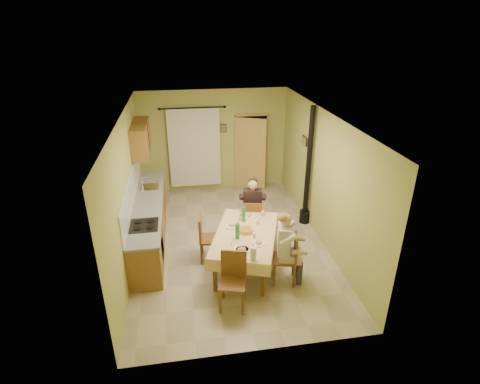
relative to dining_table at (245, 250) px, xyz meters
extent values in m
cube|color=tan|center=(-0.19, 0.93, -0.38)|extent=(4.00, 6.00, 0.01)
cube|color=tan|center=(-0.19, 3.93, 1.02)|extent=(4.00, 0.04, 2.80)
cube|color=tan|center=(-0.19, -2.07, 1.02)|extent=(4.00, 0.04, 2.80)
cube|color=tan|center=(-2.19, 0.93, 1.02)|extent=(0.04, 6.00, 2.80)
cube|color=tan|center=(1.81, 0.93, 1.02)|extent=(0.04, 6.00, 2.80)
cube|color=white|center=(-0.19, 0.93, 2.42)|extent=(4.00, 6.00, 0.04)
cube|color=brown|center=(-1.89, 1.33, 0.06)|extent=(0.60, 3.60, 0.88)
cube|color=gray|center=(-1.89, 1.33, 0.52)|extent=(0.64, 3.64, 0.04)
cube|color=white|center=(-2.17, 1.33, 0.85)|extent=(0.02, 3.60, 0.66)
cube|color=silver|center=(-1.89, 2.13, 0.54)|extent=(0.42, 0.42, 0.03)
cube|color=black|center=(-1.89, 0.33, 0.55)|extent=(0.52, 0.56, 0.02)
cube|color=black|center=(-1.59, 0.33, 0.07)|extent=(0.01, 0.55, 0.55)
cube|color=brown|center=(-2.01, 2.63, 1.57)|extent=(0.35, 1.40, 0.70)
cylinder|color=black|center=(-0.74, 3.81, 1.97)|extent=(1.70, 0.04, 0.04)
cube|color=silver|center=(-0.74, 3.83, 0.87)|extent=(1.40, 0.06, 2.20)
cube|color=black|center=(0.86, 3.92, 0.65)|extent=(0.84, 0.03, 2.06)
cube|color=tan|center=(0.41, 3.90, 0.65)|extent=(0.06, 0.06, 2.12)
cube|color=tan|center=(1.31, 3.90, 0.65)|extent=(0.06, 0.06, 2.12)
cube|color=tan|center=(0.86, 3.90, 1.71)|extent=(0.96, 0.06, 0.06)
cube|color=tan|center=(0.83, 3.73, 0.64)|extent=(0.77, 0.37, 2.04)
cube|color=#E0BE79|center=(0.00, 0.00, 0.36)|extent=(1.64, 2.12, 0.04)
cube|color=#E0BE79|center=(-0.29, -0.89, 0.25)|extent=(1.06, 0.36, 0.22)
cube|color=#E0BE79|center=(0.29, 0.89, 0.25)|extent=(1.06, 0.36, 0.22)
cube|color=#E0BE79|center=(-0.53, 0.17, 0.25)|extent=(0.60, 1.78, 0.22)
cube|color=#E0BE79|center=(0.53, -0.17, 0.25)|extent=(0.60, 1.78, 0.22)
cylinder|color=white|center=(0.20, 0.65, 0.39)|extent=(0.25, 0.25, 0.02)
ellipsoid|color=#CC7233|center=(0.20, 0.65, 0.41)|extent=(0.12, 0.12, 0.05)
cylinder|color=white|center=(-0.15, -0.56, 0.39)|extent=(0.25, 0.25, 0.02)
ellipsoid|color=#CC7233|center=(-0.15, -0.56, 0.41)|extent=(0.12, 0.12, 0.05)
cylinder|color=white|center=(0.17, -0.40, 0.39)|extent=(0.25, 0.25, 0.02)
ellipsoid|color=#CC7233|center=(0.17, -0.40, 0.41)|extent=(0.12, 0.12, 0.05)
cylinder|color=white|center=(-0.22, 0.30, 0.39)|extent=(0.25, 0.25, 0.02)
ellipsoid|color=#CC7233|center=(-0.22, 0.30, 0.41)|extent=(0.12, 0.12, 0.05)
cylinder|color=gold|center=(0.02, 0.05, 0.42)|extent=(0.26, 0.26, 0.08)
cylinder|color=white|center=(-0.17, -0.52, 0.39)|extent=(0.28, 0.28, 0.02)
cube|color=tan|center=(-0.17, -0.53, 0.41)|extent=(0.07, 0.06, 0.03)
cube|color=tan|center=(-0.17, -0.52, 0.41)|extent=(0.07, 0.06, 0.03)
cube|color=tan|center=(-0.16, -0.52, 0.41)|extent=(0.07, 0.05, 0.03)
cube|color=tan|center=(-0.18, -0.58, 0.41)|extent=(0.07, 0.06, 0.03)
cube|color=tan|center=(-0.21, -0.56, 0.41)|extent=(0.07, 0.05, 0.03)
cylinder|color=silver|center=(0.14, -0.17, 0.43)|extent=(0.07, 0.07, 0.10)
cylinder|color=silver|center=(0.30, 0.31, 0.43)|extent=(0.07, 0.07, 0.10)
cylinder|color=white|center=(-0.01, -0.84, 0.50)|extent=(0.11, 0.11, 0.22)
cylinder|color=silver|center=(-0.01, -0.84, 0.53)|extent=(0.02, 0.02, 0.30)
cube|color=brown|center=(0.33, 1.01, 0.10)|extent=(0.47, 0.47, 0.04)
cube|color=brown|center=(0.30, 0.83, 0.35)|extent=(0.40, 0.12, 0.46)
cube|color=brown|center=(-0.40, -1.08, 0.10)|extent=(0.53, 0.53, 0.04)
cube|color=brown|center=(-0.35, -0.89, 0.37)|extent=(0.43, 0.15, 0.49)
cube|color=brown|center=(0.63, -0.54, 0.10)|extent=(0.51, 0.51, 0.04)
cube|color=brown|center=(0.81, -0.59, 0.36)|extent=(0.14, 0.42, 0.48)
cube|color=brown|center=(-0.64, 0.37, 0.10)|extent=(0.48, 0.48, 0.04)
cube|color=brown|center=(-0.83, 0.39, 0.37)|extent=(0.09, 0.43, 0.49)
cube|color=black|center=(0.31, 0.91, 0.18)|extent=(0.43, 0.46, 0.16)
cube|color=black|center=(0.34, 1.04, 0.53)|extent=(0.44, 0.29, 0.54)
sphere|color=tan|center=(0.34, 1.03, 0.92)|extent=(0.21, 0.21, 0.21)
ellipsoid|color=black|center=(0.34, 1.07, 0.96)|extent=(0.21, 0.21, 0.16)
cube|color=beige|center=(0.73, -0.57, 0.18)|extent=(0.48, 0.45, 0.16)
cube|color=beige|center=(0.60, -0.54, 0.53)|extent=(0.31, 0.44, 0.54)
sphere|color=tan|center=(0.61, -0.54, 0.92)|extent=(0.21, 0.21, 0.21)
ellipsoid|color=olive|center=(0.57, -0.53, 0.96)|extent=(0.21, 0.21, 0.16)
cylinder|color=black|center=(1.71, 1.53, 1.02)|extent=(0.12, 0.12, 2.80)
cylinder|color=black|center=(1.71, 1.53, -0.23)|extent=(0.24, 0.24, 0.30)
cube|color=black|center=(0.06, 3.90, 1.37)|extent=(0.19, 0.03, 0.23)
cube|color=brown|center=(1.78, 2.13, 1.47)|extent=(0.03, 0.31, 0.21)
camera|label=1|loc=(-1.09, -6.01, 4.08)|focal=28.00mm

